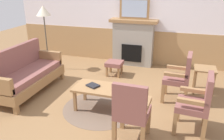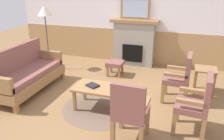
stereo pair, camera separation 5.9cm
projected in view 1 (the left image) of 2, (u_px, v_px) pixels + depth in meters
The scene contains 14 objects.
ground_plane at pixel (107, 102), 4.63m from camera, with size 14.00×14.00×0.00m, color olive.
wall_back at pixel (136, 17), 6.47m from camera, with size 7.20×0.14×2.70m.
fireplace at pixel (133, 42), 6.49m from camera, with size 1.30×0.44×1.28m.
framed_picture at pixel (134, 9), 6.16m from camera, with size 0.80×0.04×0.56m.
couch at pixel (26, 75), 4.92m from camera, with size 0.70×1.80×0.98m.
coffee_table at pixel (101, 90), 4.26m from camera, with size 0.96×0.56×0.44m.
round_rug at pixel (101, 108), 4.40m from camera, with size 1.43×1.43×0.01m, color brown.
book_on_table at pixel (93, 85), 4.27m from camera, with size 0.22×0.17×0.03m, color black.
footstool at pixel (114, 64), 5.85m from camera, with size 0.40×0.40×0.36m.
armchair_near_fireplace at pixel (181, 76), 4.50m from camera, with size 0.51×0.51×0.98m.
armchair_by_window_left at pixel (198, 101), 3.54m from camera, with size 0.52×0.52×0.98m.
armchair_front_left at pixel (131, 110), 3.31m from camera, with size 0.50×0.50×0.98m.
side_table at pixel (205, 73), 4.90m from camera, with size 0.44×0.44×0.55m.
floor_lamp_by_couch at pixel (44, 15), 5.85m from camera, with size 0.36×0.36×1.68m.
Camera 1 is at (1.31, -3.88, 2.26)m, focal length 37.31 mm.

